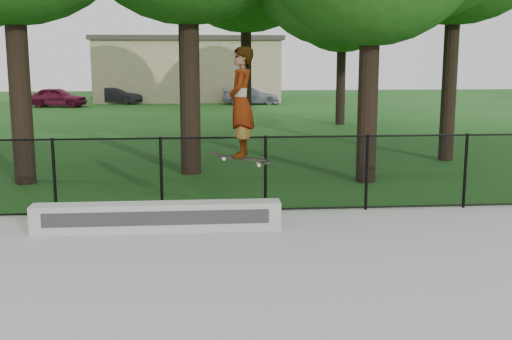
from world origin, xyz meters
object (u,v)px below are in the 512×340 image
(grind_ledge, at_px, (157,217))
(car_b, at_px, (117,96))
(car_c, at_px, (251,96))
(skater_airborne, at_px, (241,104))
(car_a, at_px, (57,97))

(grind_ledge, xyz_separation_m, car_b, (-4.45, 30.55, 0.21))
(car_c, xyz_separation_m, skater_airborne, (-2.50, -29.53, 1.75))
(grind_ledge, distance_m, car_b, 30.87)
(car_a, relative_size, car_c, 1.04)
(car_a, relative_size, car_b, 1.19)
(car_b, distance_m, car_c, 8.48)
(car_b, bearing_deg, car_a, 147.31)
(grind_ledge, relative_size, skater_airborne, 2.14)
(car_a, height_order, car_b, car_a)
(car_a, xyz_separation_m, car_c, (11.68, 1.10, -0.07))
(car_a, height_order, car_c, car_a)
(car_b, distance_m, skater_airborne, 31.24)
(car_b, bearing_deg, grind_ledge, -148.30)
(grind_ledge, distance_m, car_a, 29.38)
(grind_ledge, height_order, car_c, car_c)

